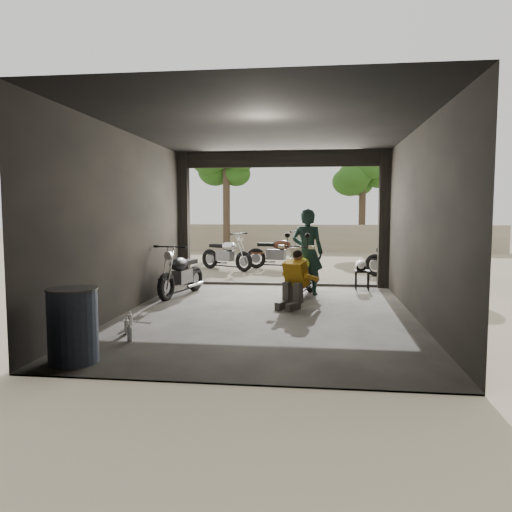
% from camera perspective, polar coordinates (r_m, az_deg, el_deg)
% --- Properties ---
extents(ground, '(80.00, 80.00, 0.00)m').
position_cam_1_polar(ground, '(8.70, 1.27, -6.82)').
color(ground, '#7A6D56').
rests_on(ground, ground).
extents(garage, '(7.00, 7.13, 3.20)m').
position_cam_1_polar(garage, '(9.07, 1.63, 1.82)').
color(garage, '#2D2B28').
rests_on(garage, ground).
extents(boundary_wall, '(18.00, 0.30, 1.20)m').
position_cam_1_polar(boundary_wall, '(22.52, 4.86, 2.08)').
color(boundary_wall, gray).
rests_on(boundary_wall, ground).
extents(tree_left, '(2.20, 2.20, 5.60)m').
position_cam_1_polar(tree_left, '(21.43, -3.42, 11.00)').
color(tree_left, '#382B1E').
rests_on(tree_left, ground).
extents(tree_right, '(2.20, 2.20, 5.00)m').
position_cam_1_polar(tree_right, '(22.62, 12.12, 9.50)').
color(tree_right, '#382B1E').
rests_on(tree_right, ground).
extents(main_bike, '(1.08, 1.82, 1.13)m').
position_cam_1_polar(main_bike, '(10.50, 5.42, -1.64)').
color(main_bike, beige).
rests_on(main_bike, ground).
extents(left_bike, '(1.01, 1.75, 1.11)m').
position_cam_1_polar(left_bike, '(10.66, -8.53, -1.63)').
color(left_bike, black).
rests_on(left_bike, ground).
extents(outside_bike_a, '(1.84, 1.47, 1.16)m').
position_cam_1_polar(outside_bike_a, '(15.21, -3.41, 0.54)').
color(outside_bike_a, black).
rests_on(outside_bike_a, ground).
extents(outside_bike_b, '(1.90, 1.09, 1.21)m').
position_cam_1_polar(outside_bike_b, '(15.44, 2.49, 0.70)').
color(outside_bike_b, '#451F10').
rests_on(outside_bike_b, ground).
extents(outside_bike_c, '(1.86, 1.55, 1.18)m').
position_cam_1_polar(outside_bike_c, '(13.85, 16.08, -0.07)').
color(outside_bike_c, black).
rests_on(outside_bike_c, ground).
extents(rider, '(0.76, 0.59, 1.86)m').
position_cam_1_polar(rider, '(10.69, 5.89, 0.43)').
color(rider, black).
rests_on(rider, ground).
extents(mechanic, '(0.81, 0.89, 1.05)m').
position_cam_1_polar(mechanic, '(9.21, 4.23, -2.86)').
color(mechanic, '#C58E1A').
rests_on(mechanic, ground).
extents(stool, '(0.33, 0.33, 0.46)m').
position_cam_1_polar(stool, '(11.60, 12.04, -1.97)').
color(stool, black).
rests_on(stool, ground).
extents(helmet, '(0.32, 0.33, 0.24)m').
position_cam_1_polar(helmet, '(11.53, 11.89, -1.04)').
color(helmet, white).
rests_on(helmet, stool).
extents(oil_drum, '(0.74, 0.74, 0.90)m').
position_cam_1_polar(oil_drum, '(6.32, -20.19, -7.59)').
color(oil_drum, '#455574').
rests_on(oil_drum, ground).
extents(sign_post, '(0.86, 0.08, 2.59)m').
position_cam_1_polar(sign_post, '(13.59, 19.11, 4.72)').
color(sign_post, black).
rests_on(sign_post, ground).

